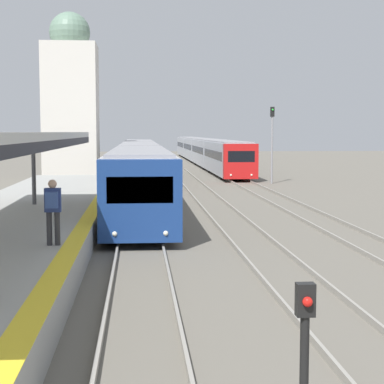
{
  "coord_description": "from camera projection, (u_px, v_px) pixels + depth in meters",
  "views": [
    {
      "loc": [
        -0.02,
        -3.1,
        3.71
      ],
      "look_at": [
        1.86,
        19.65,
        1.57
      ],
      "focal_mm": 60.0,
      "sensor_mm": 36.0,
      "label": 1
    }
  ],
  "objects": [
    {
      "name": "person_on_platform",
      "position": [
        53.0,
        207.0,
        16.05
      ],
      "size": [
        0.4,
        0.4,
        1.66
      ],
      "color": "#2D2D33",
      "rests_on": "station_platform"
    },
    {
      "name": "train_near",
      "position": [
        139.0,
        163.0,
        42.0
      ],
      "size": [
        2.66,
        44.72,
        2.98
      ],
      "color": "navy",
      "rests_on": "ground_plane"
    },
    {
      "name": "train_far",
      "position": [
        203.0,
        150.0,
        75.13
      ],
      "size": [
        2.57,
        56.98,
        2.97
      ],
      "color": "red",
      "rests_on": "ground_plane"
    },
    {
      "name": "signal_post_near",
      "position": [
        304.0,
        357.0,
        6.91
      ],
      "size": [
        0.2,
        0.21,
        2.1
      ],
      "color": "black",
      "rests_on": "ground_plane"
    },
    {
      "name": "signal_mast_far",
      "position": [
        272.0,
        136.0,
        46.02
      ],
      "size": [
        0.28,
        0.29,
        5.51
      ],
      "color": "gray",
      "rests_on": "ground_plane"
    },
    {
      "name": "distant_domed_building",
      "position": [
        71.0,
        101.0,
        48.4
      ],
      "size": [
        4.0,
        4.0,
        12.65
      ],
      "color": "silver",
      "rests_on": "ground_plane"
    }
  ]
}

